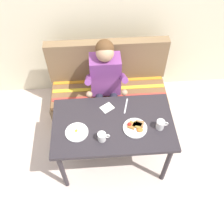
# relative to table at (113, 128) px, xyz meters

# --- Properties ---
(ground_plane) EXTENTS (8.00, 8.00, 0.00)m
(ground_plane) POSITION_rel_table_xyz_m (0.00, 0.00, -0.65)
(ground_plane) COLOR beige
(back_wall) EXTENTS (4.40, 0.10, 2.60)m
(back_wall) POSITION_rel_table_xyz_m (0.00, 1.27, 0.65)
(back_wall) COLOR beige
(back_wall) RESTS_ON ground
(table) EXTENTS (1.20, 0.70, 0.73)m
(table) POSITION_rel_table_xyz_m (0.00, 0.00, 0.00)
(table) COLOR #292429
(table) RESTS_ON ground
(couch) EXTENTS (1.44, 0.56, 1.00)m
(couch) POSITION_rel_table_xyz_m (0.00, 0.76, -0.32)
(couch) COLOR brown
(couch) RESTS_ON ground
(person) EXTENTS (0.45, 0.61, 1.21)m
(person) POSITION_rel_table_xyz_m (-0.04, 0.59, 0.09)
(person) COLOR #7B3A80
(person) RESTS_ON ground
(plate_breakfast) EXTENTS (0.23, 0.23, 0.05)m
(plate_breakfast) POSITION_rel_table_xyz_m (0.21, -0.07, 0.10)
(plate_breakfast) COLOR white
(plate_breakfast) RESTS_ON table
(plate_eggs) EXTENTS (0.22, 0.22, 0.04)m
(plate_eggs) POSITION_rel_table_xyz_m (-0.35, -0.08, 0.09)
(plate_eggs) COLOR white
(plate_eggs) RESTS_ON table
(coffee_mug) EXTENTS (0.12, 0.08, 0.10)m
(coffee_mug) POSITION_rel_table_xyz_m (0.45, -0.08, 0.13)
(coffee_mug) COLOR white
(coffee_mug) RESTS_ON table
(coffee_mug_second) EXTENTS (0.12, 0.08, 0.09)m
(coffee_mug_second) POSITION_rel_table_xyz_m (-0.12, -0.17, 0.13)
(coffee_mug_second) COLOR white
(coffee_mug_second) RESTS_ON table
(napkin) EXTENTS (0.16, 0.15, 0.01)m
(napkin) POSITION_rel_table_xyz_m (-0.05, 0.20, 0.09)
(napkin) COLOR silver
(napkin) RESTS_ON table
(knife) EXTENTS (0.06, 0.20, 0.00)m
(knife) POSITION_rel_table_xyz_m (0.15, 0.21, 0.08)
(knife) COLOR silver
(knife) RESTS_ON table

